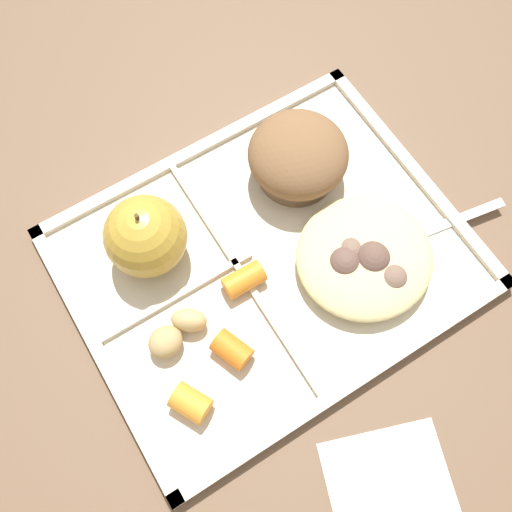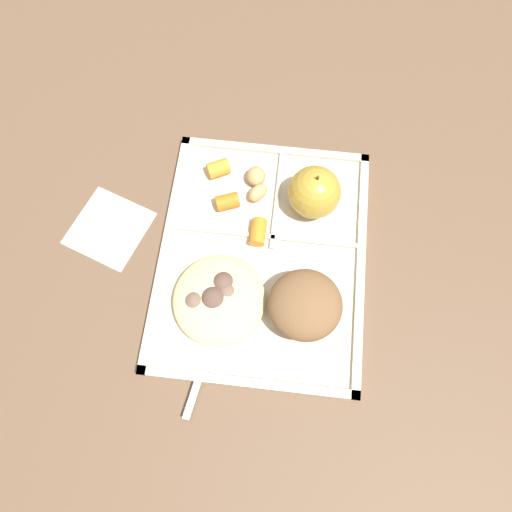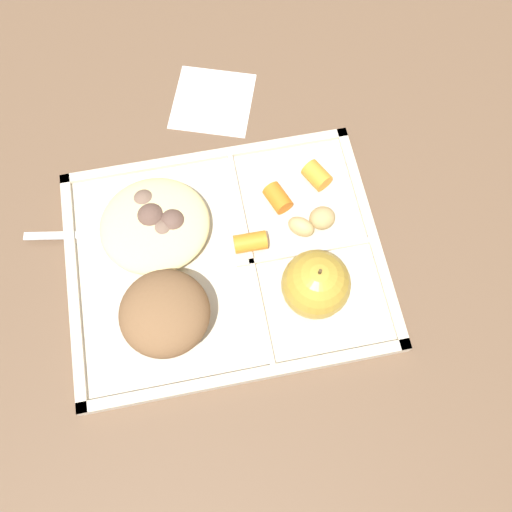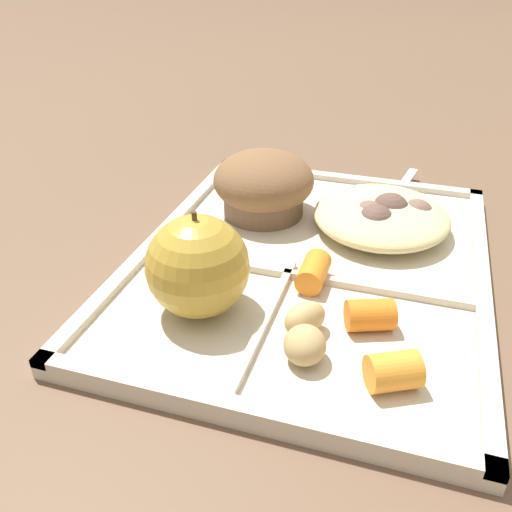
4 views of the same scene
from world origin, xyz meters
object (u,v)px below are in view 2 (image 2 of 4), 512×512
green_apple (314,192)px  plastic_fork (209,347)px  lunch_tray (262,257)px  bran_muffin (305,306)px

green_apple → plastic_fork: (0.23, -0.12, -0.04)m
lunch_tray → plastic_fork: lunch_tray is taller
green_apple → plastic_fork: bearing=-27.8°
lunch_tray → bran_muffin: (0.07, 0.06, 0.03)m
lunch_tray → plastic_fork: size_ratio=2.23×
lunch_tray → plastic_fork: bearing=-22.3°
bran_muffin → plastic_fork: size_ratio=0.59×
plastic_fork → bran_muffin: bearing=117.7°
bran_muffin → lunch_tray: bearing=-139.6°
green_apple → plastic_fork: 0.26m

